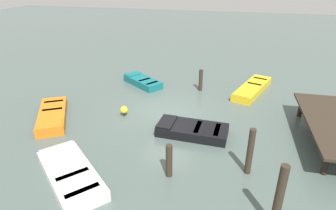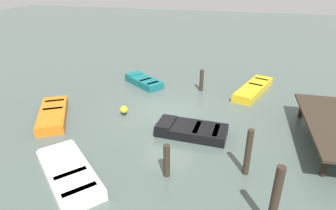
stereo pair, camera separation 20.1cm
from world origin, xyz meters
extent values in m
plane|color=#4C5B56|center=(0.00, 0.00, 0.00)|extent=(80.00, 80.00, 0.00)
cube|color=#33281E|center=(1.08, 6.94, 0.90)|extent=(5.55, 2.13, 0.10)
cylinder|color=black|center=(3.29, 6.32, 0.42)|extent=(0.20, 0.20, 0.85)
cylinder|color=black|center=(-1.14, 7.56, 0.42)|extent=(0.20, 0.20, 0.85)
cylinder|color=black|center=(-1.10, 6.19, 0.42)|extent=(0.20, 0.20, 0.85)
cube|color=#14666B|center=(-3.15, -2.40, 0.20)|extent=(2.40, 2.78, 0.40)
cube|color=beige|center=(-3.15, -2.40, 0.34)|extent=(1.98, 2.32, 0.04)
cube|color=#14666B|center=(-3.75, -3.25, 0.43)|extent=(1.10, 1.02, 0.06)
cube|color=#9B9789|center=(-3.03, -2.24, 0.38)|extent=(0.78, 0.63, 0.04)
cube|color=#9B9789|center=(-2.61, -1.64, 0.38)|extent=(0.78, 0.63, 0.04)
cube|color=gold|center=(-3.65, 4.04, 0.20)|extent=(4.07, 2.26, 0.40)
cube|color=#4C3319|center=(-3.65, 4.04, 0.34)|extent=(3.44, 1.85, 0.04)
cube|color=gold|center=(-2.19, 3.54, 0.43)|extent=(1.12, 1.16, 0.06)
cube|color=#42301E|center=(-3.93, 4.13, 0.38)|extent=(0.45, 0.83, 0.04)
cube|color=#42301E|center=(-4.96, 4.48, 0.38)|extent=(0.45, 0.83, 0.04)
cube|color=silver|center=(5.72, -1.82, 0.20)|extent=(3.18, 3.38, 0.40)
cube|color=#334772|center=(5.72, -1.82, 0.34)|extent=(2.63, 2.81, 0.04)
cube|color=silver|center=(4.88, -2.80, 0.43)|extent=(1.39, 1.34, 0.06)
cube|color=navy|center=(5.88, -1.63, 0.38)|extent=(0.93, 0.84, 0.04)
cube|color=navy|center=(6.48, -0.95, 0.38)|extent=(0.93, 0.84, 0.04)
cube|color=orange|center=(2.13, -5.00, 0.20)|extent=(3.52, 2.73, 0.40)
cube|color=black|center=(2.13, -5.00, 0.34)|extent=(2.95, 2.25, 0.04)
cube|color=orange|center=(3.27, -4.32, 0.43)|extent=(1.17, 1.28, 0.06)
cube|color=black|center=(1.91, -5.13, 0.38)|extent=(0.63, 0.88, 0.04)
cube|color=black|center=(1.10, -5.61, 0.38)|extent=(0.63, 0.88, 0.04)
cube|color=black|center=(1.84, 1.54, 0.20)|extent=(1.46, 2.97, 0.40)
cube|color=gray|center=(1.84, 1.54, 0.34)|extent=(1.15, 2.52, 0.04)
cube|color=black|center=(1.80, 0.41, 0.43)|extent=(1.24, 0.69, 0.06)
cube|color=#776E5D|center=(1.85, 1.76, 0.38)|extent=(1.06, 0.24, 0.04)
cube|color=#776E5D|center=(1.88, 2.56, 0.38)|extent=(1.06, 0.24, 0.04)
cylinder|color=#33281E|center=(3.88, 3.81, 0.86)|extent=(0.21, 0.21, 1.71)
cylinder|color=#33281E|center=(-3.14, 1.12, 0.62)|extent=(0.22, 0.22, 1.24)
cylinder|color=#33281E|center=(4.70, 1.25, 0.60)|extent=(0.22, 0.22, 1.21)
cylinder|color=#33281E|center=(6.07, 4.50, 1.01)|extent=(0.23, 0.23, 2.03)
cylinder|color=#262626|center=(0.94, -1.92, 0.06)|extent=(0.16, 0.16, 0.12)
sphere|color=yellow|center=(0.94, -1.92, 0.30)|extent=(0.36, 0.36, 0.36)
camera|label=1|loc=(12.17, 3.15, 6.26)|focal=30.43mm
camera|label=2|loc=(12.11, 3.34, 6.26)|focal=30.43mm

